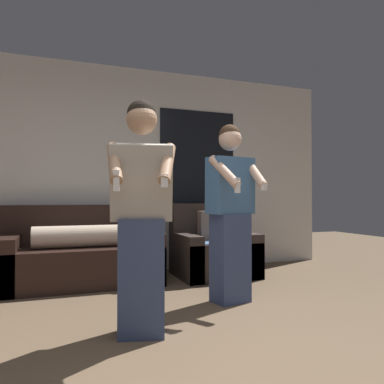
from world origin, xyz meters
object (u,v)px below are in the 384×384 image
object	(u,v)px
person_left	(142,216)
person_right	(231,212)
armchair	(213,250)
couch	(79,256)

from	to	relation	value
person_left	person_right	world-z (taller)	person_right
person_right	armchair	bearing A→B (deg)	74.45
couch	armchair	distance (m)	1.62
armchair	person_left	xyz separation A→B (m)	(-1.29, -1.74, 0.53)
couch	person_left	bearing A→B (deg)	-80.30
couch	person_right	size ratio (longest dim) A/B	1.07
couch	armchair	size ratio (longest dim) A/B	1.89
couch	armchair	bearing A→B (deg)	-4.13
couch	person_left	distance (m)	1.95
person_left	armchair	bearing A→B (deg)	53.34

